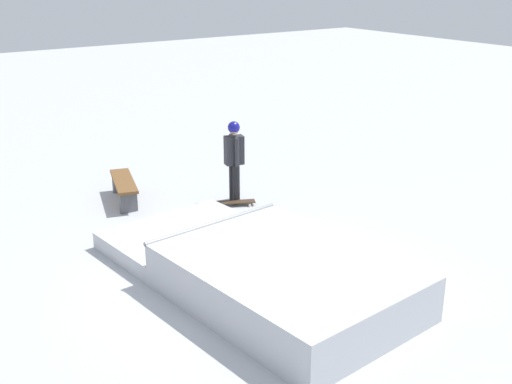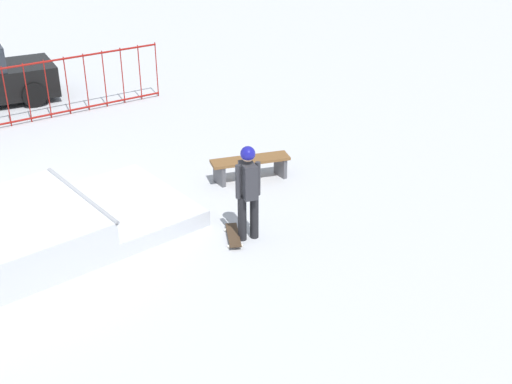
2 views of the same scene
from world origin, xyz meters
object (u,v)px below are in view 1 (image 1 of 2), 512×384
Objects in this scene: skate_ramp at (266,272)px; skateboard at (236,202)px; park_bench at (124,185)px; skater at (234,155)px.

skate_ramp is 3.71m from skateboard.
skateboard is at bearing -31.44° from skate_ramp.
skate_ramp reaches higher than park_bench.
skate_ramp is at bearing -178.38° from park_bench.
skater reaches higher than skateboard.
skate_ramp is 4.87m from park_bench.
park_bench is at bearing -3.49° from skate_ramp.
skater reaches higher than park_bench.
skate_ramp is at bearing -102.70° from skater.
park_bench is at bearing 165.31° from skateboard.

